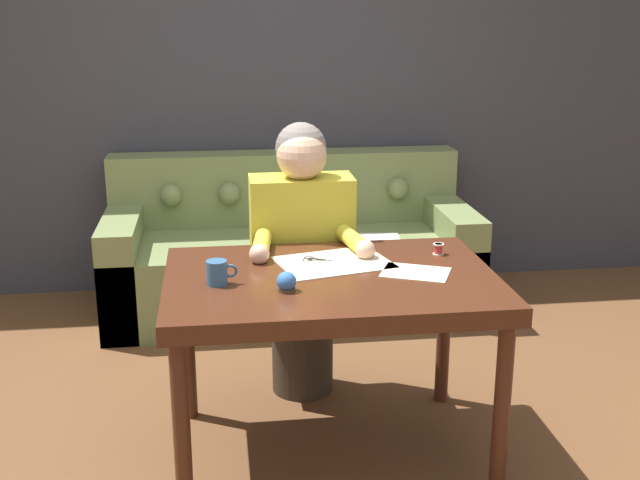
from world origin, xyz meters
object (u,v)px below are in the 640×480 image
(dining_table, at_px, (331,295))
(pin_cushion, at_px, (286,282))
(mug, at_px, (217,273))
(thread_spool, at_px, (438,249))
(couch, at_px, (290,256))
(person, at_px, (302,257))
(scissors, at_px, (320,260))

(dining_table, relative_size, pin_cushion, 17.32)
(mug, height_order, thread_spool, mug)
(couch, height_order, person, person)
(couch, distance_m, person, 1.14)
(mug, xyz_separation_m, thread_spool, (0.89, 0.25, -0.02))
(dining_table, height_order, mug, mug)
(person, relative_size, pin_cushion, 17.35)
(scissors, bearing_deg, thread_spool, 2.31)
(mug, bearing_deg, thread_spool, 15.47)
(pin_cushion, bearing_deg, dining_table, 39.85)
(couch, relative_size, scissors, 9.58)
(dining_table, xyz_separation_m, scissors, (-0.02, 0.18, 0.08))
(couch, xyz_separation_m, mug, (-0.42, -1.69, 0.49))
(couch, relative_size, mug, 18.39)
(person, relative_size, thread_spool, 27.56)
(scissors, bearing_deg, pin_cushion, -116.38)
(mug, bearing_deg, scissors, 29.33)
(person, height_order, mug, person)
(person, distance_m, pin_cushion, 0.73)
(thread_spool, bearing_deg, person, 145.45)
(mug, bearing_deg, pin_cushion, -22.78)
(person, bearing_deg, scissors, -85.38)
(mug, height_order, pin_cushion, mug)
(mug, relative_size, thread_spool, 2.51)
(person, xyz_separation_m, mug, (-0.37, -0.60, 0.15))
(couch, bearing_deg, scissors, -90.55)
(dining_table, height_order, thread_spool, thread_spool)
(pin_cushion, bearing_deg, mug, 157.22)
(mug, bearing_deg, couch, 76.13)
(scissors, xyz_separation_m, thread_spool, (0.49, 0.02, 0.02))
(dining_table, height_order, scissors, scissors)
(dining_table, bearing_deg, scissors, 95.84)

